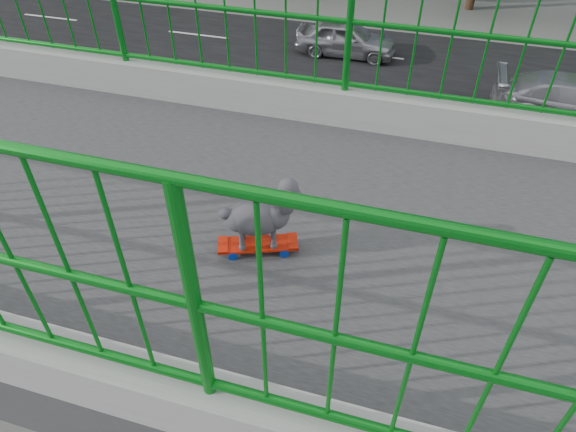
# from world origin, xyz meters

# --- Properties ---
(road) EXTENTS (18.00, 90.00, 0.02)m
(road) POSITION_xyz_m (-13.00, 0.00, 0.01)
(road) COLOR black
(road) RESTS_ON ground
(footbridge) EXTENTS (3.00, 24.00, 7.00)m
(footbridge) POSITION_xyz_m (0.00, 0.00, 5.22)
(footbridge) COLOR #2D2D2F
(footbridge) RESTS_ON ground
(railing) EXTENTS (3.00, 24.00, 1.42)m
(railing) POSITION_xyz_m (0.00, 0.00, 7.21)
(railing) COLOR gray
(railing) RESTS_ON footbridge
(skateboard) EXTENTS (0.31, 0.51, 0.07)m
(skateboard) POSITION_xyz_m (0.28, 1.82, 7.05)
(skateboard) COLOR red
(skateboard) RESTS_ON footbridge
(poodle) EXTENTS (0.32, 0.49, 0.43)m
(poodle) POSITION_xyz_m (0.27, 1.84, 7.30)
(poodle) COLOR #29262B
(poodle) RESTS_ON skateboard
(car_0) EXTENTS (1.80, 4.48, 1.53)m
(car_0) POSITION_xyz_m (-6.00, -6.64, 0.76)
(car_0) COLOR #939398
(car_0) RESTS_ON ground
(car_3) EXTENTS (2.10, 5.16, 1.50)m
(car_3) POSITION_xyz_m (-15.60, 7.50, 0.75)
(car_3) COLOR #939398
(car_3) RESTS_ON ground
(car_4) EXTENTS (1.71, 4.24, 1.45)m
(car_4) POSITION_xyz_m (-18.80, -1.01, 0.72)
(car_4) COLOR #939398
(car_4) RESTS_ON ground
(car_5) EXTENTS (1.64, 4.69, 1.55)m
(car_5) POSITION_xyz_m (-6.00, 5.53, 0.77)
(car_5) COLOR black
(car_5) RESTS_ON ground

